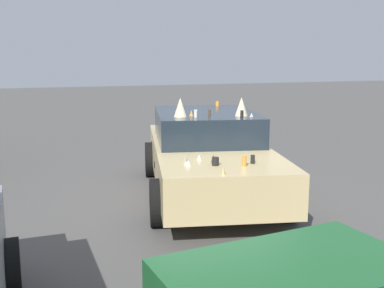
% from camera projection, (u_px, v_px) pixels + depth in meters
% --- Properties ---
extents(ground_plane, '(60.00, 60.00, 0.00)m').
position_uv_depth(ground_plane, '(209.00, 195.00, 8.00)').
color(ground_plane, '#514F4C').
extents(art_car_decorated, '(4.77, 2.78, 1.68)m').
position_uv_depth(art_car_decorated, '(208.00, 153.00, 7.96)').
color(art_car_decorated, '#D8BC7F').
rests_on(art_car_decorated, ground).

